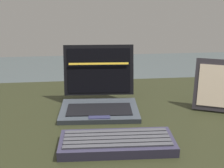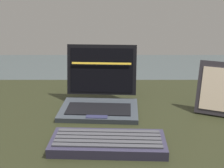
# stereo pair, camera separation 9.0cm
# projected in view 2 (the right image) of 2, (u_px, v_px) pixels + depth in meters

# --- Properties ---
(desk) EXTENTS (1.46, 0.79, 0.71)m
(desk) POSITION_uv_depth(u_px,v_px,m) (107.00, 134.00, 0.94)
(desk) COLOR black
(desk) RESTS_ON ground
(laptop_front) EXTENTS (0.27, 0.23, 0.20)m
(laptop_front) POSITION_uv_depth(u_px,v_px,m) (101.00, 96.00, 0.98)
(laptop_front) COLOR #2D3339
(laptop_front) RESTS_ON desk
(external_keyboard) EXTENTS (0.30, 0.13, 0.03)m
(external_keyboard) POSITION_uv_depth(u_px,v_px,m) (109.00, 143.00, 0.74)
(external_keyboard) COLOR #272437
(external_keyboard) RESTS_ON desk
(photo_frame) EXTENTS (0.14, 0.10, 0.17)m
(photo_frame) POSITION_uv_depth(u_px,v_px,m) (220.00, 89.00, 0.92)
(photo_frame) COLOR #28242A
(photo_frame) RESTS_ON desk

